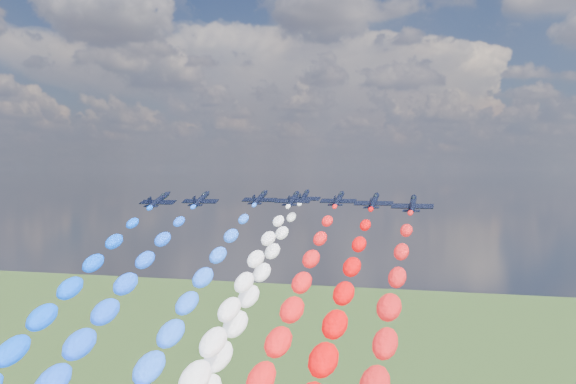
% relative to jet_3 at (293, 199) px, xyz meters
% --- Properties ---
extents(jet_0, '(9.62, 12.76, 6.29)m').
position_rel_jet_3_xyz_m(jet_0, '(-29.88, -14.96, 0.00)').
color(jet_0, black).
extents(jet_1, '(9.24, 12.49, 6.29)m').
position_rel_jet_3_xyz_m(jet_1, '(-21.85, -7.83, 0.00)').
color(jet_1, black).
extents(trail_1, '(6.21, 113.78, 58.95)m').
position_rel_jet_3_xyz_m(trail_1, '(-21.85, -66.49, -27.96)').
color(trail_1, '#1350FF').
extents(jet_2, '(9.59, 12.74, 6.29)m').
position_rel_jet_3_xyz_m(jet_2, '(-10.04, 3.73, 0.00)').
color(jet_2, black).
extents(trail_2, '(6.21, 113.78, 58.95)m').
position_rel_jet_3_xyz_m(trail_2, '(-10.04, -54.93, -27.96)').
color(trail_2, '#1F5FFF').
extents(jet_3, '(9.22, 12.47, 6.29)m').
position_rel_jet_3_xyz_m(jet_3, '(0.00, 0.00, 0.00)').
color(jet_3, black).
extents(trail_3, '(6.21, 113.78, 58.95)m').
position_rel_jet_3_xyz_m(trail_3, '(0.00, -58.66, -27.96)').
color(trail_3, white).
extents(jet_4, '(9.24, 12.49, 6.29)m').
position_rel_jet_3_xyz_m(jet_4, '(-0.65, 13.71, 0.00)').
color(jet_4, black).
extents(trail_4, '(6.21, 113.78, 58.95)m').
position_rel_jet_3_xyz_m(trail_4, '(-0.65, -44.95, -27.96)').
color(trail_4, white).
extents(jet_5, '(9.25, 12.49, 6.29)m').
position_rel_jet_3_xyz_m(jet_5, '(11.13, 2.85, 0.00)').
color(jet_5, black).
extents(trail_5, '(6.21, 113.78, 58.95)m').
position_rel_jet_3_xyz_m(trail_5, '(11.13, -55.81, -27.96)').
color(trail_5, red).
extents(jet_6, '(9.24, 12.49, 6.29)m').
position_rel_jet_3_xyz_m(jet_6, '(21.43, -6.28, 0.00)').
color(jet_6, black).
extents(jet_7, '(9.21, 12.47, 6.29)m').
position_rel_jet_3_xyz_m(jet_7, '(31.36, -16.66, 0.00)').
color(jet_7, black).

